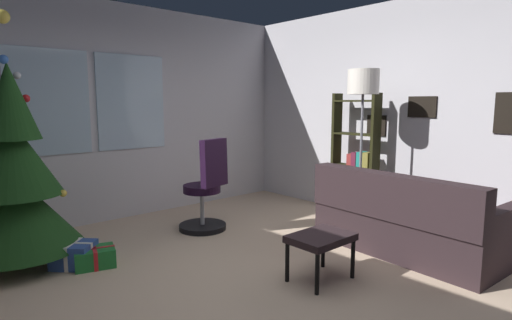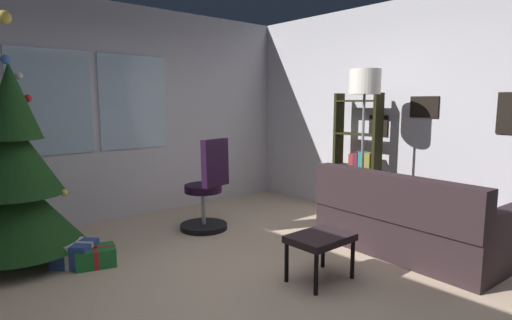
{
  "view_description": "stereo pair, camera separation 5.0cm",
  "coord_description": "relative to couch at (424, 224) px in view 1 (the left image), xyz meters",
  "views": [
    {
      "loc": [
        -2.25,
        -2.41,
        1.51
      ],
      "look_at": [
        0.27,
        0.41,
        0.98
      ],
      "focal_mm": 28.95,
      "sensor_mm": 36.0,
      "label": 1
    },
    {
      "loc": [
        -2.21,
        -2.45,
        1.51
      ],
      "look_at": [
        0.27,
        0.41,
        0.98
      ],
      "focal_mm": 28.95,
      "sensor_mm": 36.0,
      "label": 2
    }
  ],
  "objects": [
    {
      "name": "wall_right_with_frames",
      "position": [
        0.83,
        0.53,
        1.08
      ],
      "size": [
        0.12,
        5.36,
        2.74
      ],
      "color": "silver",
      "rests_on": "ground_plane"
    },
    {
      "name": "gift_box_green",
      "position": [
        -2.63,
        1.83,
        -0.2
      ],
      "size": [
        0.41,
        0.35,
        0.18
      ],
      "color": "#1E722D",
      "rests_on": "ground_plane"
    },
    {
      "name": "bookshelf",
      "position": [
        0.57,
        1.23,
        0.43
      ],
      "size": [
        0.18,
        0.64,
        1.62
      ],
      "color": "black",
      "rests_on": "ground_plane"
    },
    {
      "name": "holiday_tree",
      "position": [
        -3.13,
        2.31,
        0.49
      ],
      "size": [
        1.11,
        1.11,
        2.3
      ],
      "color": "#4C331E",
      "rests_on": "ground_plane"
    },
    {
      "name": "wall_back_with_windows",
      "position": [
        -1.71,
        3.26,
        1.09
      ],
      "size": [
        4.95,
        0.12,
        2.74
      ],
      "color": "silver",
      "rests_on": "ground_plane"
    },
    {
      "name": "floor_lamp",
      "position": [
        0.13,
        0.86,
        1.31
      ],
      "size": [
        0.36,
        0.36,
        1.88
      ],
      "color": "slate",
      "rests_on": "ground_plane"
    },
    {
      "name": "couch",
      "position": [
        0.0,
        0.0,
        0.0
      ],
      "size": [
        1.55,
        1.88,
        0.83
      ],
      "color": "#2D2023",
      "rests_on": "ground_plane"
    },
    {
      "name": "office_chair",
      "position": [
        -1.23,
        2.05,
        0.15
      ],
      "size": [
        0.56,
        0.56,
        1.09
      ],
      "color": "black",
      "rests_on": "ground_plane"
    },
    {
      "name": "gift_box_blue",
      "position": [
        -2.77,
        1.96,
        -0.18
      ],
      "size": [
        0.45,
        0.45,
        0.23
      ],
      "color": "#2D4C99",
      "rests_on": "ground_plane"
    },
    {
      "name": "footstool",
      "position": [
        -1.3,
        0.26,
        0.06
      ],
      "size": [
        0.53,
        0.39,
        0.4
      ],
      "color": "#2D2023",
      "rests_on": "ground_plane"
    },
    {
      "name": "ground_plane",
      "position": [
        -1.7,
        0.53,
        -0.34
      ],
      "size": [
        4.95,
        5.36,
        0.1
      ],
      "primitive_type": "cube",
      "color": "beige"
    }
  ]
}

